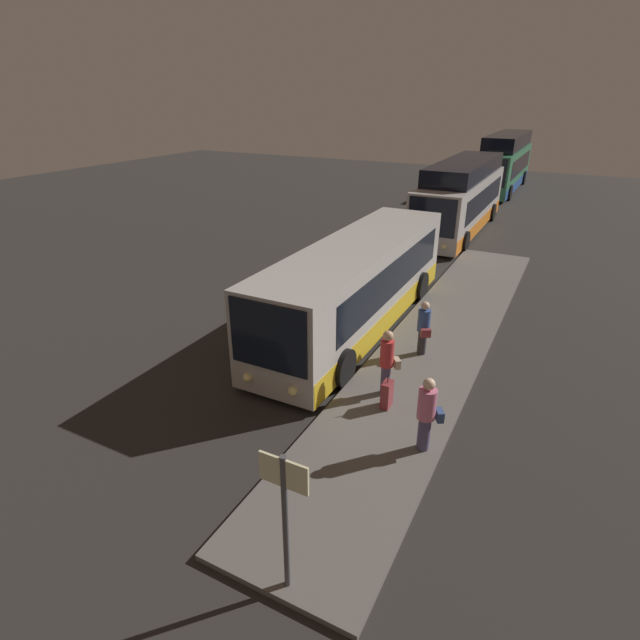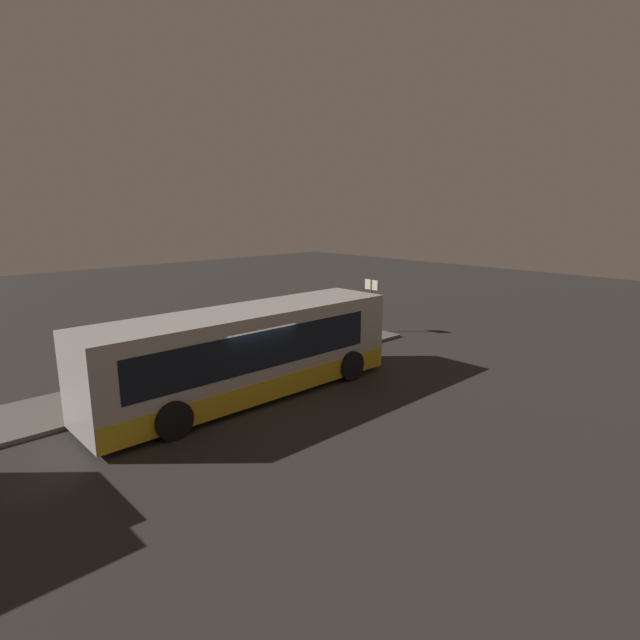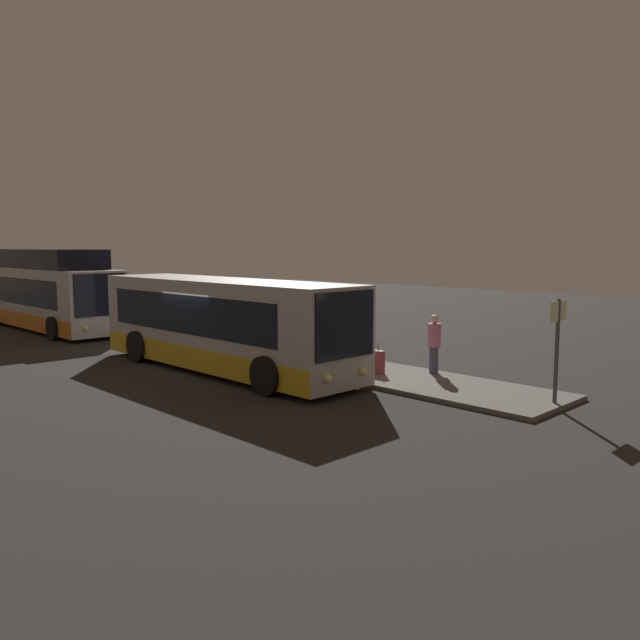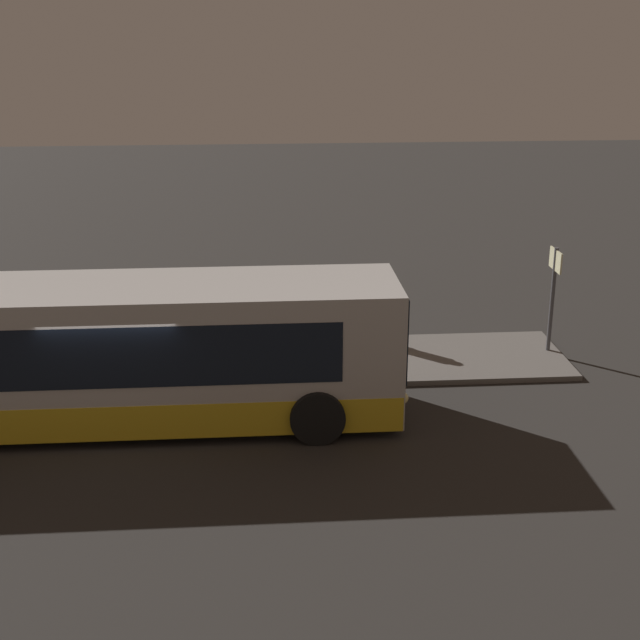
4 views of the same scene
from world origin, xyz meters
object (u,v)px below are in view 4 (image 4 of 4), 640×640
object	(u,v)px
passenger_with_bags	(371,305)
bus_lead	(130,356)
passenger_boarding	(198,330)
passenger_waiting	(307,326)
sign_post	(553,285)
suitcase	(330,348)

from	to	relation	value
passenger_with_bags	bus_lead	bearing A→B (deg)	-175.25
bus_lead	passenger_boarding	bearing A→B (deg)	65.78
bus_lead	passenger_waiting	size ratio (longest dim) A/B	6.03
passenger_waiting	sign_post	xyz separation A→B (m)	(5.87, 0.59, 0.67)
passenger_waiting	passenger_with_bags	bearing A→B (deg)	5.10
passenger_with_bags	sign_post	bearing A→B (deg)	-44.00
suitcase	passenger_waiting	bearing A→B (deg)	-156.85
passenger_waiting	suitcase	size ratio (longest dim) A/B	1.91
suitcase	sign_post	distance (m)	5.48
passenger_with_bags	passenger_waiting	bearing A→B (deg)	-169.50
bus_lead	suitcase	distance (m)	5.07
passenger_waiting	sign_post	size ratio (longest dim) A/B	0.70
passenger_with_bags	passenger_boarding	bearing A→B (deg)	166.02
passenger_boarding	passenger_with_bags	size ratio (longest dim) A/B	0.94
bus_lead	passenger_boarding	size ratio (longest dim) A/B	6.47
passenger_with_bags	sign_post	distance (m)	4.35
passenger_waiting	suitcase	distance (m)	0.87
suitcase	passenger_with_bags	bearing A→B (deg)	48.85
bus_lead	passenger_boarding	xyz separation A→B (m)	(1.17, 2.60, -0.42)
bus_lead	suitcase	xyz separation A→B (m)	(4.21, 2.65, -0.97)
passenger_boarding	passenger_waiting	xyz separation A→B (m)	(2.48, -0.19, 0.08)
suitcase	sign_post	xyz separation A→B (m)	(5.31, 0.35, 1.29)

